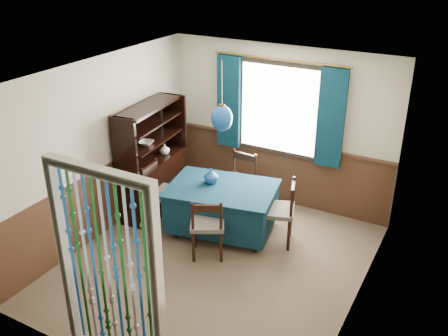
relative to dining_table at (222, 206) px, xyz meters
The scene contains 22 objects.
floor 0.89m from the dining_table, 67.65° to the right, with size 4.00×4.00×0.00m, color brown.
ceiling 2.23m from the dining_table, 67.65° to the right, with size 4.00×4.00×0.00m, color silver.
wall_back 1.55m from the dining_table, 76.74° to the left, with size 3.60×3.60×0.00m, color beige.
wall_front 2.87m from the dining_table, 83.74° to the right, with size 3.60×3.60×0.00m, color beige.
wall_left 1.86m from the dining_table, 154.10° to the right, with size 4.00×4.00×0.00m, color beige.
wall_right 2.37m from the dining_table, 19.14° to the right, with size 4.00×4.00×0.00m, color beige.
wainscot_back 1.29m from the dining_table, 76.59° to the left, with size 3.60×3.60×0.00m, color #442A1A.
wainscot_front 2.73m from the dining_table, 83.70° to the right, with size 3.60×3.60×0.00m, color #442A1A.
wainscot_left 1.66m from the dining_table, 153.87° to the right, with size 4.00×4.00×0.00m, color #442A1A.
wainscot_right 2.21m from the dining_table, 19.27° to the right, with size 4.00×4.00×0.00m, color #442A1A.
window 1.69m from the dining_table, 76.22° to the left, with size 1.32×0.12×1.42m, color black.
doorway 2.76m from the dining_table, 83.60° to the right, with size 1.16×0.12×2.18m, color silver, non-canonical shape.
dining_table is the anchor object (origin of this frame).
chair_near 0.64m from the dining_table, 78.63° to the right, with size 0.59×0.58×0.89m.
chair_far 0.67m from the dining_table, 96.17° to the left, with size 0.50×0.48×0.94m.
chair_left 0.95m from the dining_table, 167.89° to the right, with size 0.48×0.50×0.93m.
chair_right 0.84m from the dining_table, ahead, with size 0.56×0.57×0.93m.
sideboard 1.27m from the dining_table, behind, with size 0.57×1.33×1.69m.
pendant_lamp 1.32m from the dining_table, ahead, with size 0.28×0.28×0.94m.
vase_table 0.45m from the dining_table, 165.30° to the left, with size 0.19×0.19×0.20m, color navy.
bowl_shelf 1.43m from the dining_table, behind, with size 0.23×0.23×0.06m, color beige.
vase_sideboard 1.35m from the dining_table, 163.90° to the left, with size 0.17×0.17×0.18m, color beige.
Camera 1 is at (2.69, -4.68, 3.90)m, focal length 40.00 mm.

